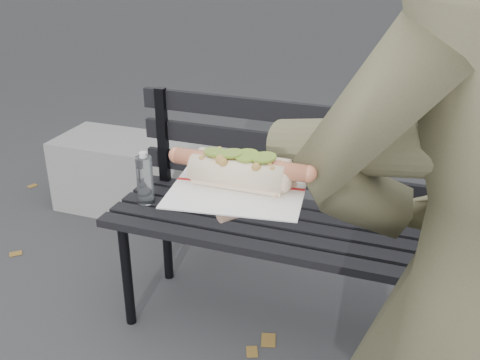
% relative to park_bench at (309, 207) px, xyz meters
% --- Properties ---
extents(park_bench, '(1.50, 0.44, 0.88)m').
position_rel_park_bench_xyz_m(park_bench, '(0.00, 0.00, 0.00)').
color(park_bench, black).
rests_on(park_bench, ground).
extents(concrete_block, '(1.20, 0.40, 0.40)m').
position_rel_park_bench_xyz_m(concrete_block, '(-0.96, 0.66, -0.32)').
color(concrete_block, slate).
rests_on(concrete_block, ground).
extents(held_hotdog, '(0.62, 0.32, 0.20)m').
position_rel_park_bench_xyz_m(held_hotdog, '(0.32, -1.04, 0.64)').
color(held_hotdog, brown).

